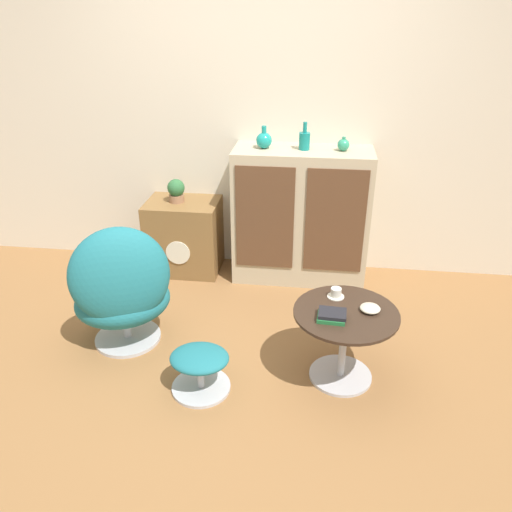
% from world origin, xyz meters
% --- Properties ---
extents(ground_plane, '(12.00, 12.00, 0.00)m').
position_xyz_m(ground_plane, '(0.00, 0.00, 0.00)').
color(ground_plane, olive).
extents(wall_back, '(6.40, 0.06, 2.60)m').
position_xyz_m(wall_back, '(0.00, 1.60, 1.30)').
color(wall_back, beige).
rests_on(wall_back, ground_plane).
extents(sideboard, '(1.06, 0.44, 1.08)m').
position_xyz_m(sideboard, '(0.36, 1.35, 0.54)').
color(sideboard, tan).
rests_on(sideboard, ground_plane).
extents(tv_console, '(0.59, 0.45, 0.61)m').
position_xyz_m(tv_console, '(-0.61, 1.35, 0.31)').
color(tv_console, brown).
rests_on(tv_console, ground_plane).
extents(egg_chair, '(0.80, 0.78, 0.88)m').
position_xyz_m(egg_chair, '(-0.73, 0.24, 0.42)').
color(egg_chair, '#B7B7BC').
rests_on(egg_chair, ground_plane).
extents(ottoman, '(0.35, 0.35, 0.27)m').
position_xyz_m(ottoman, '(-0.14, -0.13, 0.18)').
color(ottoman, '#B7B7BC').
rests_on(ottoman, ground_plane).
extents(coffee_table, '(0.61, 0.61, 0.47)m').
position_xyz_m(coffee_table, '(0.69, 0.08, 0.32)').
color(coffee_table, '#B7B7BC').
rests_on(coffee_table, ground_plane).
extents(vase_leftmost, '(0.12, 0.12, 0.17)m').
position_xyz_m(vase_leftmost, '(0.06, 1.35, 1.14)').
color(vase_leftmost, teal).
rests_on(vase_leftmost, sideboard).
extents(vase_inner_left, '(0.08, 0.08, 0.20)m').
position_xyz_m(vase_inner_left, '(0.37, 1.35, 1.15)').
color(vase_inner_left, '#147A75').
rests_on(vase_inner_left, sideboard).
extents(vase_inner_right, '(0.09, 0.09, 0.10)m').
position_xyz_m(vase_inner_right, '(0.66, 1.35, 1.12)').
color(vase_inner_right, '#2D8E6B').
rests_on(vase_inner_right, sideboard).
extents(potted_plant, '(0.14, 0.14, 0.19)m').
position_xyz_m(potted_plant, '(-0.65, 1.35, 0.71)').
color(potted_plant, '#996B4C').
rests_on(potted_plant, tv_console).
extents(teacup, '(0.10, 0.10, 0.06)m').
position_xyz_m(teacup, '(0.63, 0.24, 0.50)').
color(teacup, silver).
rests_on(teacup, coffee_table).
extents(book_stack, '(0.17, 0.13, 0.04)m').
position_xyz_m(book_stack, '(0.60, -0.01, 0.50)').
color(book_stack, '#237038').
rests_on(book_stack, coffee_table).
extents(bowl, '(0.12, 0.12, 0.04)m').
position_xyz_m(bowl, '(0.82, 0.11, 0.49)').
color(bowl, beige).
rests_on(bowl, coffee_table).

